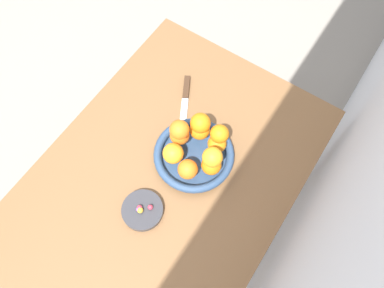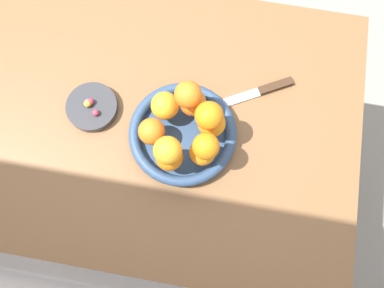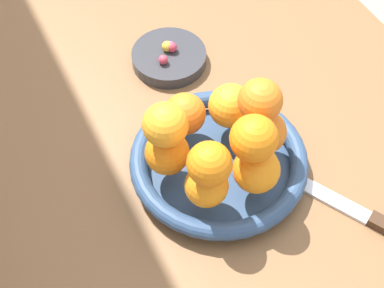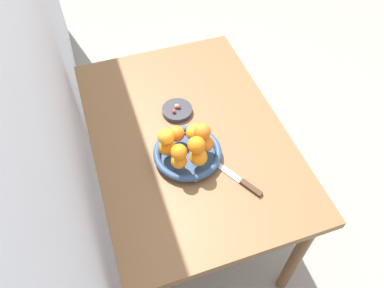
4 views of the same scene
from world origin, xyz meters
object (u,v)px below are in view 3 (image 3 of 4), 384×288
orange_2 (231,106)px  candy_ball_0 (163,60)px  orange_7 (209,164)px  knife (358,212)px  orange_4 (167,153)px  orange_5 (207,186)px  orange_9 (254,138)px  orange_6 (165,125)px  candy_ball_3 (171,48)px  orange_1 (264,132)px  dining_table (204,141)px  orange_3 (185,114)px  fruit_bowl (219,162)px  candy_ball_2 (171,46)px  orange_0 (256,170)px  orange_8 (260,100)px  candy_dish (169,58)px  candy_ball_1 (167,46)px

orange_2 → candy_ball_0: 0.18m
orange_7 → knife: orange_7 is taller
orange_7 → candy_ball_0: orange_7 is taller
orange_2 → orange_4: size_ratio=1.06×
orange_5 → candy_ball_0: (0.27, -0.06, -0.04)m
orange_7 → orange_9: orange_9 is taller
orange_6 → candy_ball_3: orange_6 is taller
orange_6 → orange_1: bearing=-102.1°
dining_table → orange_5: (-0.17, 0.09, 0.16)m
dining_table → orange_3: bearing=129.7°
orange_7 → orange_9: 0.07m
orange_9 → knife: 0.21m
dining_table → fruit_bowl: size_ratio=4.25×
orange_4 → knife: (-0.17, -0.21, -0.07)m
candy_ball_2 → candy_ball_3: (-0.01, 0.00, 0.00)m
knife → orange_7: bearing=63.9°
orange_7 → candy_ball_3: orange_7 is taller
fruit_bowl → orange_9: bearing=-165.1°
orange_5 → candy_ball_2: (0.30, -0.09, -0.04)m
orange_0 → fruit_bowl: bearing=17.9°
orange_6 → knife: 0.30m
candy_ball_3 → orange_8: bearing=-175.4°
orange_7 → candy_ball_3: size_ratio=3.38×
orange_8 → knife: bearing=-150.5°
candy_dish → orange_1: bearing=-172.7°
orange_9 → candy_ball_1: orange_9 is taller
orange_1 → orange_6: orange_6 is taller
orange_6 → candy_ball_0: 0.24m
dining_table → candy_ball_2: candy_ball_2 is taller
fruit_bowl → candy_ball_3: size_ratio=15.09×
orange_3 → knife: orange_3 is taller
candy_ball_0 → fruit_bowl: bearing=176.6°
orange_8 → orange_3: bearing=47.3°
orange_1 → candy_ball_0: bearing=12.3°
knife → fruit_bowl: bearing=42.3°
orange_9 → candy_ball_2: orange_9 is taller
dining_table → orange_2: bearing=-175.2°
orange_1 → candy_ball_1: orange_1 is taller
orange_5 → candy_ball_3: size_ratio=3.45×
orange_0 → orange_2: size_ratio=0.98×
orange_6 → knife: (-0.17, -0.21, -0.13)m
orange_0 → orange_4: (0.08, 0.09, -0.00)m
candy_ball_1 → candy_ball_3: same height
orange_5 → knife: bearing=-117.6°
orange_3 → orange_6: (-0.05, 0.05, 0.06)m
orange_7 → orange_5: bearing=-6.1°
dining_table → candy_ball_0: (0.10, 0.03, 0.12)m
orange_3 → orange_9: bearing=-163.5°
candy_ball_1 → candy_dish: bearing=175.9°
candy_dish → orange_2: orange_2 is taller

